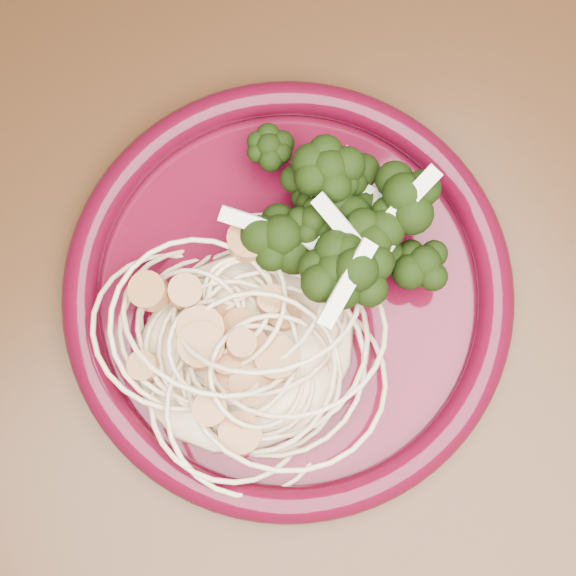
# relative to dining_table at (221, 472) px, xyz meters

# --- Properties ---
(dining_table) EXTENTS (1.20, 0.80, 0.75)m
(dining_table) POSITION_rel_dining_table_xyz_m (0.00, 0.00, 0.00)
(dining_table) COLOR #472814
(dining_table) RESTS_ON ground
(dinner_plate) EXTENTS (0.40, 0.40, 0.03)m
(dinner_plate) POSITION_rel_dining_table_xyz_m (0.11, 0.07, 0.11)
(dinner_plate) COLOR #4A0718
(dinner_plate) RESTS_ON dining_table
(spaghetti_pile) EXTENTS (0.19, 0.18, 0.03)m
(spaghetti_pile) POSITION_rel_dining_table_xyz_m (0.06, 0.06, 0.12)
(spaghetti_pile) COLOR beige
(spaghetti_pile) RESTS_ON dinner_plate
(scallop_cluster) EXTENTS (0.18, 0.18, 0.05)m
(scallop_cluster) POSITION_rel_dining_table_xyz_m (0.06, 0.06, 0.16)
(scallop_cluster) COLOR #BC8049
(scallop_cluster) RESTS_ON spaghetti_pile
(broccoli_pile) EXTENTS (0.14, 0.18, 0.05)m
(broccoli_pile) POSITION_rel_dining_table_xyz_m (0.16, 0.10, 0.13)
(broccoli_pile) COLOR black
(broccoli_pile) RESTS_ON dinner_plate
(onion_garnish) EXTENTS (0.10, 0.12, 0.05)m
(onion_garnish) POSITION_rel_dining_table_xyz_m (0.16, 0.10, 0.16)
(onion_garnish) COLOR white
(onion_garnish) RESTS_ON broccoli_pile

